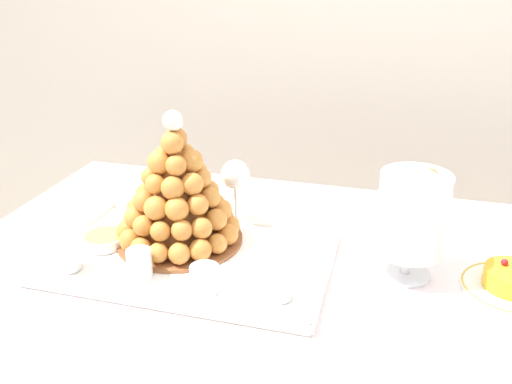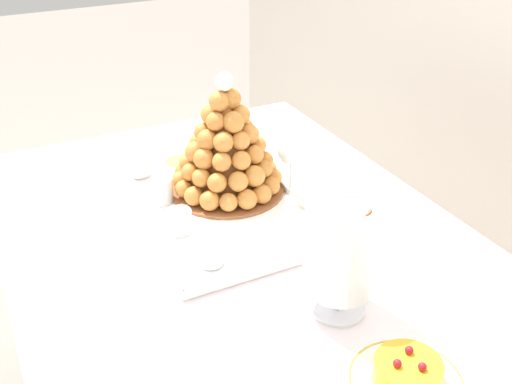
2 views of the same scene
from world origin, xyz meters
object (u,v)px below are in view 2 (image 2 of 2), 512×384
at_px(serving_tray, 213,206).
at_px(macaron_goblet, 342,249).
at_px(croquembouche, 226,148).
at_px(wine_glass, 292,153).
at_px(fruit_tart_plate, 407,376).
at_px(dessert_cup_mid_right, 211,254).
at_px(creme_brulee_ramekin, 181,165).
at_px(dessert_cup_left, 139,167).
at_px(dessert_cup_centre, 179,222).
at_px(dessert_cup_mid_left, 162,191).

distance_m(serving_tray, macaron_goblet, 0.46).
height_order(croquembouche, wine_glass, croquembouche).
height_order(serving_tray, wine_glass, wine_glass).
bearing_deg(fruit_tart_plate, dessert_cup_mid_right, -159.97).
distance_m(creme_brulee_ramekin, macaron_goblet, 0.65).
height_order(dessert_cup_left, dessert_cup_mid_right, dessert_cup_mid_right).
relative_size(dessert_cup_centre, fruit_tart_plate, 0.30).
bearing_deg(creme_brulee_ramekin, fruit_tart_plate, 4.24).
bearing_deg(dessert_cup_centre, fruit_tart_plate, 16.78).
height_order(croquembouche, dessert_cup_centre, croquembouche).
bearing_deg(creme_brulee_ramekin, macaron_goblet, 5.64).
relative_size(croquembouche, macaron_goblet, 1.32).
bearing_deg(dessert_cup_centre, dessert_cup_mid_right, 6.28).
distance_m(dessert_cup_left, dessert_cup_mid_left, 0.15).
xyz_separation_m(serving_tray, dessert_cup_mid_left, (-0.07, -0.10, 0.03)).
relative_size(dessert_cup_mid_right, fruit_tart_plate, 0.27).
distance_m(croquembouche, wine_glass, 0.16).
bearing_deg(dessert_cup_mid_left, macaron_goblet, 17.69).
bearing_deg(dessert_cup_mid_left, dessert_cup_centre, -4.24).
xyz_separation_m(serving_tray, fruit_tart_plate, (0.63, 0.06, 0.01)).
height_order(serving_tray, dessert_cup_mid_right, dessert_cup_mid_right).
distance_m(dessert_cup_left, creme_brulee_ramekin, 0.11).
distance_m(dessert_cup_centre, creme_brulee_ramekin, 0.29).
distance_m(dessert_cup_mid_left, fruit_tart_plate, 0.72).
bearing_deg(serving_tray, dessert_cup_mid_right, -24.22).
height_order(croquembouche, macaron_goblet, croquembouche).
height_order(serving_tray, creme_brulee_ramekin, creme_brulee_ramekin).
bearing_deg(fruit_tart_plate, creme_brulee_ramekin, -175.76).
distance_m(serving_tray, croquembouche, 0.14).
relative_size(serving_tray, fruit_tart_plate, 3.11).
xyz_separation_m(serving_tray, dessert_cup_centre, (0.07, -0.11, 0.03)).
height_order(macaron_goblet, fruit_tart_plate, macaron_goblet).
height_order(dessert_cup_centre, wine_glass, wine_glass).
bearing_deg(fruit_tart_plate, dessert_cup_centre, -163.22).
height_order(croquembouche, dessert_cup_left, croquembouche).
bearing_deg(dessert_cup_centre, macaron_goblet, 25.13).
relative_size(dessert_cup_mid_left, wine_glass, 0.37).
bearing_deg(macaron_goblet, fruit_tart_plate, -0.31).
distance_m(serving_tray, dessert_cup_mid_left, 0.12).
bearing_deg(dessert_cup_centre, serving_tray, 122.87).
relative_size(creme_brulee_ramekin, fruit_tart_plate, 0.52).
xyz_separation_m(dessert_cup_left, macaron_goblet, (0.66, 0.17, 0.11)).
height_order(dessert_cup_mid_right, creme_brulee_ramekin, dessert_cup_mid_right).
distance_m(serving_tray, dessert_cup_centre, 0.13).
bearing_deg(wine_glass, dessert_cup_mid_right, -58.75).
height_order(dessert_cup_mid_left, dessert_cup_centre, dessert_cup_mid_left).
bearing_deg(croquembouche, dessert_cup_mid_left, -96.48).
xyz_separation_m(dessert_cup_mid_left, dessert_cup_centre, (0.14, -0.01, -0.00)).
relative_size(dessert_cup_mid_right, macaron_goblet, 0.22).
distance_m(dessert_cup_mid_left, creme_brulee_ramekin, 0.17).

